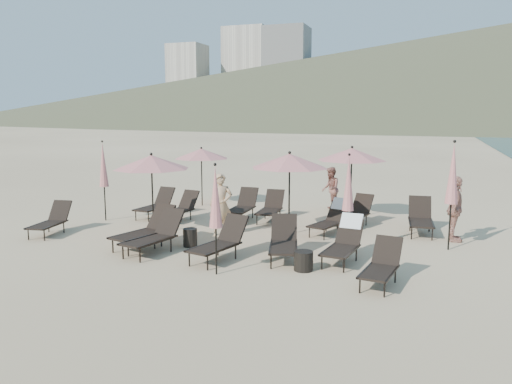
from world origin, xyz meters
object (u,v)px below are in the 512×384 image
(lounger_12, at_px, (284,241))
(umbrella_closed_3, at_px, (349,184))
(lounger_6, at_px, (156,204))
(lounger_9, at_px, (271,207))
(lounger_0, at_px, (51,220))
(umbrella_closed_1, at_px, (453,174))
(umbrella_closed_0, at_px, (216,198))
(lounger_4, at_px, (344,241))
(lounger_3, at_px, (220,241))
(umbrella_open_1, at_px, (290,161))
(lounger_7, at_px, (180,208))
(lounger_8, at_px, (242,206))
(beachgoer_a, at_px, (221,205))
(umbrella_open_3, at_px, (352,154))
(umbrella_closed_2, at_px, (103,165))
(umbrella_open_0, at_px, (151,162))
(lounger_2, at_px, (155,234))
(lounger_10, at_px, (331,218))
(side_table_1, at_px, (304,261))
(lounger_11, at_px, (421,218))
(umbrella_open_2, at_px, (201,154))
(lounger_5, at_px, (381,265))
(lounger_13, at_px, (356,212))
(beachgoer_c, at_px, (455,209))
(beachgoer_b, at_px, (330,189))
(lounger_1, at_px, (146,229))
(side_table_0, at_px, (190,238))

(lounger_12, relative_size, umbrella_closed_3, 0.72)
(lounger_6, bearing_deg, lounger_9, 16.54)
(lounger_0, height_order, umbrella_closed_1, umbrella_closed_1)
(umbrella_closed_0, bearing_deg, lounger_4, 38.05)
(lounger_3, distance_m, umbrella_open_1, 3.58)
(lounger_0, height_order, umbrella_closed_3, umbrella_closed_3)
(lounger_7, bearing_deg, lounger_9, 29.56)
(lounger_8, bearing_deg, beachgoer_a, -85.21)
(lounger_3, height_order, umbrella_closed_3, umbrella_closed_3)
(umbrella_open_3, xyz_separation_m, umbrella_closed_2, (-7.52, -2.97, -0.32))
(lounger_12, distance_m, umbrella_open_0, 4.78)
(umbrella_open_0, height_order, umbrella_closed_2, umbrella_closed_2)
(lounger_2, relative_size, umbrella_closed_0, 0.77)
(lounger_10, relative_size, side_table_1, 3.78)
(lounger_12, bearing_deg, umbrella_open_1, 87.85)
(umbrella_closed_2, bearing_deg, lounger_11, 9.09)
(lounger_4, relative_size, lounger_6, 1.03)
(lounger_11, xyz_separation_m, umbrella_open_1, (-3.59, -1.39, 1.67))
(lounger_8, xyz_separation_m, umbrella_open_3, (3.36, 1.27, 1.69))
(umbrella_open_2, bearing_deg, lounger_9, -27.62)
(lounger_7, bearing_deg, umbrella_open_0, -76.33)
(lounger_5, bearing_deg, lounger_7, 156.70)
(lounger_10, xyz_separation_m, umbrella_closed_2, (-7.33, -0.65, 1.36))
(lounger_9, height_order, umbrella_closed_2, umbrella_closed_2)
(umbrella_closed_0, xyz_separation_m, umbrella_closed_2, (-5.72, 3.91, 0.13))
(lounger_7, relative_size, lounger_13, 0.98)
(umbrella_closed_0, height_order, beachgoer_a, umbrella_closed_0)
(umbrella_open_0, xyz_separation_m, umbrella_closed_2, (-2.45, 1.08, -0.27))
(umbrella_closed_0, bearing_deg, lounger_7, 125.98)
(lounger_4, height_order, beachgoer_a, beachgoer_a)
(lounger_0, xyz_separation_m, beachgoer_c, (10.96, 3.06, 0.48))
(lounger_10, relative_size, umbrella_open_0, 0.70)
(umbrella_closed_3, bearing_deg, umbrella_open_1, 144.43)
(lounger_7, xyz_separation_m, lounger_9, (2.80, 1.02, 0.01))
(lounger_7, distance_m, umbrella_closed_2, 2.81)
(umbrella_closed_0, bearing_deg, lounger_11, 53.41)
(umbrella_open_0, height_order, umbrella_closed_1, umbrella_closed_1)
(lounger_13, xyz_separation_m, umbrella_closed_1, (2.67, -2.02, 1.53))
(lounger_12, distance_m, beachgoer_b, 6.48)
(lounger_8, height_order, umbrella_open_3, umbrella_open_3)
(lounger_1, distance_m, beachgoer_a, 2.34)
(umbrella_open_0, height_order, beachgoer_a, umbrella_open_0)
(beachgoer_a, bearing_deg, umbrella_closed_2, 149.98)
(umbrella_open_0, bearing_deg, beachgoer_c, 13.53)
(lounger_7, xyz_separation_m, umbrella_open_0, (0.13, -1.86, 1.66))
(lounger_1, bearing_deg, lounger_6, 131.84)
(side_table_0, bearing_deg, lounger_10, 39.87)
(umbrella_closed_1, relative_size, side_table_1, 6.40)
(side_table_0, bearing_deg, beachgoer_a, 79.64)
(lounger_2, distance_m, umbrella_open_2, 6.79)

